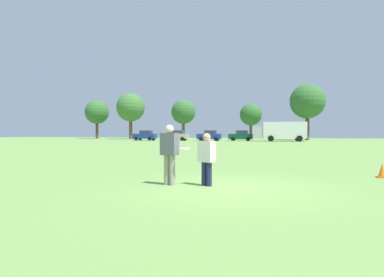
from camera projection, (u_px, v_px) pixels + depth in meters
The scene contains 15 objects.
ground_plane at pixel (229, 188), 8.54m from camera, with size 157.96×157.96×0.00m, color #6B9347.
player_thrower at pixel (169, 151), 8.97m from camera, with size 0.52×0.37×1.67m.
player_defender at pixel (207, 157), 8.84m from camera, with size 0.50×0.42×1.44m.
frisbee at pixel (185, 149), 8.76m from camera, with size 0.27×0.27×0.06m.
traffic_cone at pixel (382, 171), 10.44m from camera, with size 0.32×0.32×0.48m.
parked_car_near_left at pixel (145, 135), 59.37m from camera, with size 4.28×2.36×1.82m.
parked_car_mid_left at pixel (177, 135), 58.02m from camera, with size 4.28×2.36×1.82m.
parked_car_center at pixel (209, 136), 56.60m from camera, with size 4.28×2.36×1.82m.
parked_car_mid_right at pixel (241, 135), 57.10m from camera, with size 4.28×2.36×1.82m.
box_truck at pixel (281, 131), 53.42m from camera, with size 8.60×3.26×3.18m.
tree_west_oak at pixel (97, 112), 77.05m from camera, with size 5.62×5.62×9.13m.
tree_west_maple at pixel (131, 108), 71.41m from camera, with size 6.21×6.21×10.09m.
tree_center_elm at pixel (183, 112), 71.41m from camera, with size 5.34×5.34×8.68m.
tree_east_birch at pixel (251, 115), 69.04m from camera, with size 4.70×4.70×7.64m.
tree_east_oak at pixel (307, 101), 61.43m from camera, with size 6.57×6.57×10.68m.
Camera 1 is at (1.33, -8.47, 1.46)m, focal length 30.37 mm.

